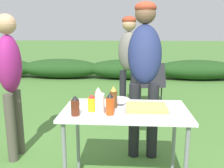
% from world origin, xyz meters
% --- Properties ---
extents(shrub_hedge, '(14.40, 0.90, 0.57)m').
position_xyz_m(shrub_hedge, '(0.00, 5.16, 0.28)').
color(shrub_hedge, '#1E4219').
rests_on(shrub_hedge, ground).
extents(folding_table, '(1.10, 0.64, 0.74)m').
position_xyz_m(folding_table, '(0.00, 0.00, 0.66)').
color(folding_table, white).
rests_on(folding_table, ground).
extents(food_tray, '(0.39, 0.28, 0.06)m').
position_xyz_m(food_tray, '(0.18, -0.05, 0.77)').
color(food_tray, '#9E9EA3').
rests_on(food_tray, folding_table).
extents(plate_stack, '(0.21, 0.21, 0.04)m').
position_xyz_m(plate_stack, '(-0.32, 0.10, 0.76)').
color(plate_stack, white).
rests_on(plate_stack, folding_table).
extents(mixing_bowl, '(0.20, 0.20, 0.06)m').
position_xyz_m(mixing_bowl, '(-0.05, 0.18, 0.77)').
color(mixing_bowl, silver).
rests_on(mixing_bowl, folding_table).
extents(paper_cup_stack, '(0.08, 0.08, 0.17)m').
position_xyz_m(paper_cup_stack, '(-0.21, -0.13, 0.83)').
color(paper_cup_stack, white).
rests_on(paper_cup_stack, folding_table).
extents(hot_sauce_bottle, '(0.07, 0.07, 0.19)m').
position_xyz_m(hot_sauce_bottle, '(-0.13, -0.15, 0.83)').
color(hot_sauce_bottle, '#CC4214').
rests_on(hot_sauce_bottle, folding_table).
extents(mustard_bottle, '(0.07, 0.07, 0.15)m').
position_xyz_m(mustard_bottle, '(-0.29, -0.07, 0.81)').
color(mustard_bottle, yellow).
rests_on(mustard_bottle, folding_table).
extents(beer_bottle, '(0.07, 0.07, 0.20)m').
position_xyz_m(beer_bottle, '(-0.11, 0.04, 0.83)').
color(beer_bottle, brown).
rests_on(beer_bottle, folding_table).
extents(ketchup_bottle, '(0.06, 0.06, 0.20)m').
position_xyz_m(ketchup_bottle, '(-0.24, -0.02, 0.84)').
color(ketchup_bottle, red).
rests_on(ketchup_bottle, folding_table).
extents(bbq_sauce_bottle, '(0.07, 0.07, 0.17)m').
position_xyz_m(bbq_sauce_bottle, '(-0.41, -0.18, 0.82)').
color(bbq_sauce_bottle, '#562314').
rests_on(bbq_sauce_bottle, folding_table).
extents(standing_person_in_dark_puffer, '(0.39, 0.52, 1.74)m').
position_xyz_m(standing_person_in_dark_puffer, '(0.20, 0.68, 1.10)').
color(standing_person_in_dark_puffer, black).
rests_on(standing_person_in_dark_puffer, ground).
extents(standing_person_in_gray_fleece, '(0.24, 0.33, 1.59)m').
position_xyz_m(standing_person_in_gray_fleece, '(-1.24, 0.45, 0.96)').
color(standing_person_in_gray_fleece, '#4C473D').
rests_on(standing_person_in_gray_fleece, ground).
extents(standing_person_in_red_jacket, '(0.41, 0.35, 1.63)m').
position_xyz_m(standing_person_in_red_jacket, '(0.02, 1.88, 1.02)').
color(standing_person_in_red_jacket, black).
rests_on(standing_person_in_red_jacket, ground).
extents(camp_chair_green_behind_table, '(0.56, 0.66, 0.83)m').
position_xyz_m(camp_chair_green_behind_table, '(0.43, 2.53, 0.47)').
color(camp_chair_green_behind_table, '#232328').
rests_on(camp_chair_green_behind_table, ground).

